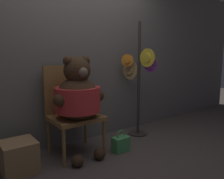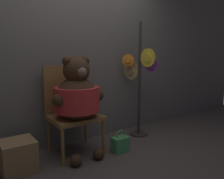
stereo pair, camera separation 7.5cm
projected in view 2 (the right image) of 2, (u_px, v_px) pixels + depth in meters
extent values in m
plane|color=#4C423D|center=(106.00, 158.00, 2.63)|extent=(14.00, 14.00, 0.00)
cube|color=#66605B|center=(76.00, 54.00, 3.04)|extent=(8.00, 0.10, 2.47)
cylinder|color=olive|center=(63.00, 148.00, 2.40)|extent=(0.04, 0.04, 0.43)
cylinder|color=olive|center=(104.00, 137.00, 2.70)|extent=(0.04, 0.04, 0.43)
cylinder|color=olive|center=(49.00, 135.00, 2.76)|extent=(0.04, 0.04, 0.43)
cylinder|color=olive|center=(86.00, 128.00, 3.07)|extent=(0.04, 0.04, 0.43)
cube|color=olive|center=(75.00, 118.00, 2.70)|extent=(0.59, 0.51, 0.05)
cube|color=olive|center=(66.00, 89.00, 2.84)|extent=(0.59, 0.04, 0.61)
sphere|color=#3D2819|center=(77.00, 99.00, 2.59)|extent=(0.53, 0.53, 0.53)
cylinder|color=red|center=(77.00, 99.00, 2.59)|extent=(0.54, 0.54, 0.29)
sphere|color=#3D2819|center=(76.00, 70.00, 2.54)|extent=(0.32, 0.32, 0.32)
sphere|color=#3D2819|center=(67.00, 61.00, 2.46)|extent=(0.12, 0.12, 0.12)
sphere|color=#3D2819|center=(85.00, 61.00, 2.59)|extent=(0.12, 0.12, 0.12)
sphere|color=brown|center=(82.00, 72.00, 2.44)|extent=(0.12, 0.12, 0.12)
sphere|color=#3D2819|center=(59.00, 100.00, 2.39)|extent=(0.15, 0.15, 0.15)
sphere|color=#3D2819|center=(98.00, 95.00, 2.68)|extent=(0.15, 0.15, 0.15)
sphere|color=#3D2819|center=(76.00, 160.00, 2.41)|extent=(0.14, 0.14, 0.14)
sphere|color=#3D2819|center=(98.00, 154.00, 2.58)|extent=(0.14, 0.14, 0.14)
cylinder|color=#332D28|center=(138.00, 134.00, 3.42)|extent=(0.28, 0.28, 0.02)
cylinder|color=#332D28|center=(140.00, 80.00, 3.30)|extent=(0.04, 0.04, 1.71)
cylinder|color=yellow|center=(148.00, 58.00, 3.13)|extent=(0.04, 0.27, 0.27)
cylinder|color=yellow|center=(148.00, 58.00, 3.13)|extent=(0.05, 0.13, 0.13)
cylinder|color=#7A388E|center=(151.00, 65.00, 3.15)|extent=(0.08, 0.21, 0.21)
cylinder|color=#7A388E|center=(151.00, 65.00, 3.15)|extent=(0.10, 0.12, 0.10)
cylinder|color=orange|center=(128.00, 60.00, 3.30)|extent=(0.13, 0.15, 0.18)
cylinder|color=orange|center=(128.00, 60.00, 3.30)|extent=(0.10, 0.11, 0.09)
cylinder|color=tan|center=(131.00, 70.00, 3.40)|extent=(0.06, 0.29, 0.29)
cylinder|color=tan|center=(131.00, 70.00, 3.40)|extent=(0.08, 0.15, 0.14)
cube|color=#479E56|center=(120.00, 144.00, 2.80)|extent=(0.21, 0.13, 0.19)
torus|color=#479E56|center=(120.00, 135.00, 2.78)|extent=(0.13, 0.02, 0.13)
cube|color=#937047|center=(18.00, 156.00, 2.30)|extent=(0.34, 0.34, 0.34)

